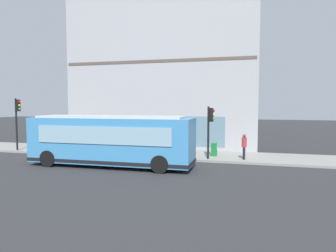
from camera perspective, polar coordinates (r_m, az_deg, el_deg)
The scene contains 11 objects.
ground at distance 18.87m, azimuth -8.68°, elevation -7.47°, with size 120.00×120.00×0.00m, color #2D2D30.
sidewalk_curb at distance 23.17m, azimuth -3.96°, elevation -5.07°, with size 4.21×40.00×0.15m, color gray.
building_corner at distance 28.92m, azimuth 0.05°, elevation 9.65°, with size 8.23×16.10×13.12m.
city_bus_nearside at distance 18.88m, azimuth -10.60°, elevation -2.71°, with size 2.70×10.07×3.07m.
traffic_light_near_corner at distance 20.21m, azimuth 7.91°, elevation 0.66°, with size 0.32×0.49×3.47m.
traffic_light_down_block at distance 26.57m, azimuth -26.30°, elevation 1.99°, with size 0.32×0.49×4.07m.
fire_hydrant at distance 23.96m, azimuth -2.92°, elevation -3.70°, with size 0.35×0.35×0.74m.
pedestrian_near_hydrant at distance 20.60m, azimuth 14.02°, elevation -3.45°, with size 0.32×0.32×1.66m.
pedestrian_by_light_pole at distance 27.36m, azimuth -16.65°, elevation -1.75°, with size 0.32×0.32×1.59m.
pedestrian_near_building_entrance at distance 23.24m, azimuth -11.65°, elevation -2.33°, with size 0.32×0.32×1.80m.
newspaper_vending_box at distance 21.65m, azimuth 8.61°, elevation -4.35°, with size 0.44×0.42×0.90m.
Camera 1 is at (-16.90, -7.50, 3.80)m, focal length 32.66 mm.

